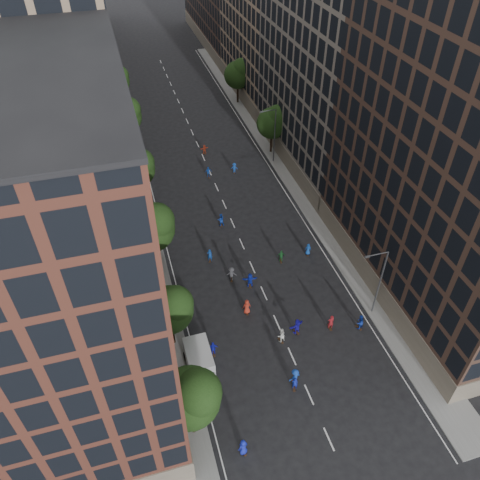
{
  "coord_description": "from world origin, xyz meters",
  "views": [
    {
      "loc": [
        -12.94,
        -16.58,
        39.95
      ],
      "look_at": [
        -0.67,
        25.59,
        2.0
      ],
      "focal_mm": 35.0,
      "sensor_mm": 36.0,
      "label": 1
    }
  ],
  "objects_px": {
    "streetlamp_near": "(379,280)",
    "skater_0": "(243,447)",
    "cargo_van": "(200,364)",
    "streetlamp_far": "(273,133)",
    "skater_2": "(360,322)",
    "skater_1": "(295,384)"
  },
  "relations": [
    {
      "from": "streetlamp_near",
      "to": "skater_0",
      "type": "height_order",
      "value": "streetlamp_near"
    },
    {
      "from": "streetlamp_far",
      "to": "skater_2",
      "type": "bearing_deg",
      "value": -93.67
    },
    {
      "from": "cargo_van",
      "to": "skater_1",
      "type": "height_order",
      "value": "cargo_van"
    },
    {
      "from": "cargo_van",
      "to": "skater_0",
      "type": "xyz_separation_m",
      "value": [
        1.76,
        -8.61,
        -0.58
      ]
    },
    {
      "from": "cargo_van",
      "to": "skater_1",
      "type": "xyz_separation_m",
      "value": [
        8.2,
        -4.06,
        -0.73
      ]
    },
    {
      "from": "streetlamp_near",
      "to": "skater_1",
      "type": "relative_size",
      "value": 5.8
    },
    {
      "from": "streetlamp_near",
      "to": "skater_0",
      "type": "relative_size",
      "value": 4.87
    },
    {
      "from": "streetlamp_far",
      "to": "skater_2",
      "type": "distance_m",
      "value": 34.95
    },
    {
      "from": "skater_1",
      "to": "streetlamp_far",
      "type": "bearing_deg",
      "value": -85.42
    },
    {
      "from": "cargo_van",
      "to": "skater_2",
      "type": "distance_m",
      "value": 17.48
    },
    {
      "from": "skater_1",
      "to": "cargo_van",
      "type": "bearing_deg",
      "value": -5.57
    },
    {
      "from": "streetlamp_far",
      "to": "cargo_van",
      "type": "bearing_deg",
      "value": -119.06
    },
    {
      "from": "cargo_van",
      "to": "skater_2",
      "type": "xyz_separation_m",
      "value": [
        17.45,
        0.77,
        -0.57
      ]
    },
    {
      "from": "cargo_van",
      "to": "skater_2",
      "type": "bearing_deg",
      "value": 2.27
    },
    {
      "from": "skater_0",
      "to": "skater_2",
      "type": "xyz_separation_m",
      "value": [
        15.69,
        9.38,
        0.01
      ]
    },
    {
      "from": "streetlamp_near",
      "to": "skater_2",
      "type": "distance_m",
      "value": 5.04
    },
    {
      "from": "cargo_van",
      "to": "streetlamp_far",
      "type": "bearing_deg",
      "value": 60.67
    },
    {
      "from": "streetlamp_far",
      "to": "skater_2",
      "type": "xyz_separation_m",
      "value": [
        -2.22,
        -34.62,
        -4.22
      ]
    },
    {
      "from": "cargo_van",
      "to": "skater_0",
      "type": "bearing_deg",
      "value": -78.71
    },
    {
      "from": "streetlamp_far",
      "to": "skater_0",
      "type": "height_order",
      "value": "streetlamp_far"
    },
    {
      "from": "streetlamp_far",
      "to": "skater_0",
      "type": "distance_m",
      "value": 47.69
    },
    {
      "from": "skater_1",
      "to": "streetlamp_near",
      "type": "bearing_deg",
      "value": -129.84
    }
  ]
}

